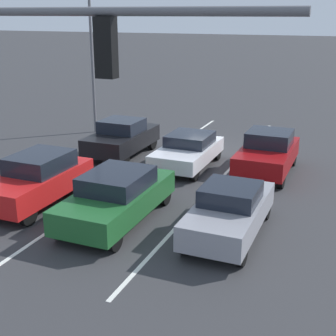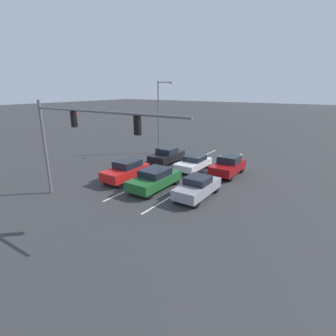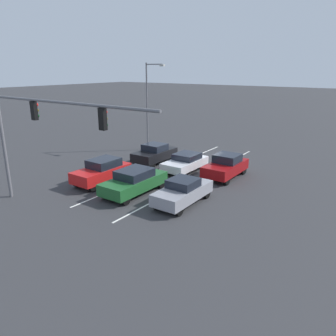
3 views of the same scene
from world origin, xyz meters
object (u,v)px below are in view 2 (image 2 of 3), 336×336
object	(u,v)px
traffic_signal_gantry	(76,131)
street_lamp_right_shoulder	(160,113)
car_maroon_leftlane_second	(228,166)
car_darkgreen_midlane_front	(155,179)
car_black_rightlane_second	(167,156)
car_red_rightlane_front	(126,170)
car_gray_leftlane_front	(197,187)
car_white_midlane_second	(193,163)

from	to	relation	value
traffic_signal_gantry	street_lamp_right_shoulder	xyz separation A→B (m)	(4.01, -14.33, -0.16)
car_maroon_leftlane_second	street_lamp_right_shoulder	xyz separation A→B (m)	(9.55, -3.23, 3.83)
car_darkgreen_midlane_front	car_maroon_leftlane_second	world-z (taller)	car_maroon_leftlane_second
car_black_rightlane_second	car_maroon_leftlane_second	size ratio (longest dim) A/B	0.98
car_red_rightlane_front	traffic_signal_gantry	xyz separation A→B (m)	(-0.86, 5.09, 3.98)
car_gray_leftlane_front	car_maroon_leftlane_second	xyz separation A→B (m)	(0.10, -5.88, 0.08)
car_red_rightlane_front	car_maroon_leftlane_second	size ratio (longest dim) A/B	1.02
car_red_rightlane_front	street_lamp_right_shoulder	world-z (taller)	street_lamp_right_shoulder
car_gray_leftlane_front	street_lamp_right_shoulder	distance (m)	13.84
car_darkgreen_midlane_front	street_lamp_right_shoulder	bearing A→B (deg)	-56.60
car_darkgreen_midlane_front	car_maroon_leftlane_second	size ratio (longest dim) A/B	1.12
car_gray_leftlane_front	car_white_midlane_second	xyz separation A→B (m)	(3.26, -5.43, -0.04)
car_darkgreen_midlane_front	car_gray_leftlane_front	bearing A→B (deg)	-174.03
car_darkgreen_midlane_front	street_lamp_right_shoulder	distance (m)	11.98
car_gray_leftlane_front	street_lamp_right_shoulder	world-z (taller)	street_lamp_right_shoulder
car_gray_leftlane_front	car_black_rightlane_second	world-z (taller)	car_black_rightlane_second
car_gray_leftlane_front	traffic_signal_gantry	bearing A→B (deg)	42.75
car_black_rightlane_second	car_white_midlane_second	size ratio (longest dim) A/B	1.00
car_red_rightlane_front	car_black_rightlane_second	xyz separation A→B (m)	(0.04, -5.98, -0.03)
car_red_rightlane_front	car_white_midlane_second	distance (m)	6.44
car_white_midlane_second	car_maroon_leftlane_second	size ratio (longest dim) A/B	0.98
car_black_rightlane_second	car_darkgreen_midlane_front	bearing A→B (deg)	116.76
traffic_signal_gantry	street_lamp_right_shoulder	bearing A→B (deg)	-74.37
car_white_midlane_second	street_lamp_right_shoulder	distance (m)	8.37
car_black_rightlane_second	car_white_midlane_second	distance (m)	3.31
car_red_rightlane_front	street_lamp_right_shoulder	distance (m)	10.48
car_white_midlane_second	traffic_signal_gantry	distance (m)	11.67
car_black_rightlane_second	car_maroon_leftlane_second	world-z (taller)	car_maroon_leftlane_second
car_black_rightlane_second	car_maroon_leftlane_second	bearing A→B (deg)	-179.72
car_darkgreen_midlane_front	traffic_signal_gantry	distance (m)	6.70
car_red_rightlane_front	car_maroon_leftlane_second	bearing A→B (deg)	-136.78
car_darkgreen_midlane_front	street_lamp_right_shoulder	size ratio (longest dim) A/B	0.57
car_gray_leftlane_front	car_red_rightlane_front	bearing A→B (deg)	1.15
car_black_rightlane_second	car_white_midlane_second	world-z (taller)	car_black_rightlane_second
car_red_rightlane_front	car_black_rightlane_second	bearing A→B (deg)	-89.60
car_maroon_leftlane_second	car_darkgreen_midlane_front	bearing A→B (deg)	62.05
car_black_rightlane_second	street_lamp_right_shoulder	bearing A→B (deg)	-46.34
car_red_rightlane_front	car_darkgreen_midlane_front	world-z (taller)	car_red_rightlane_front
car_red_rightlane_front	car_darkgreen_midlane_front	distance (m)	3.10
car_red_rightlane_front	car_white_midlane_second	world-z (taller)	car_red_rightlane_front
car_maroon_leftlane_second	traffic_signal_gantry	size ratio (longest dim) A/B	0.35
street_lamp_right_shoulder	traffic_signal_gantry	bearing A→B (deg)	105.63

